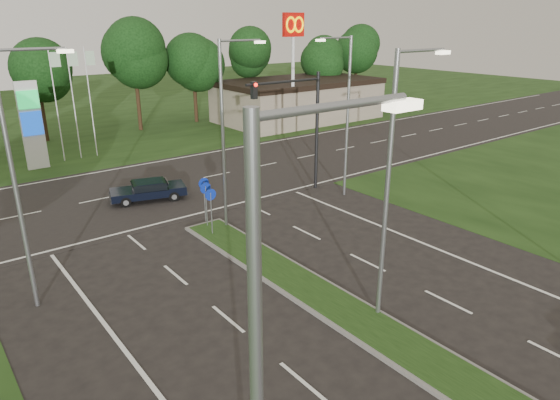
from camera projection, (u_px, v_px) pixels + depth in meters
verge_far at (28, 117)px, 53.55m from camera, size 160.00×50.00×0.02m
cross_road at (146, 190)px, 30.46m from camera, size 160.00×12.00×0.02m
median_kerb at (409, 350)px, 15.55m from camera, size 2.00×26.00×0.12m
commercial_building at (298, 100)px, 51.36m from camera, size 16.00×9.00×4.00m
streetlight_median_near at (392, 176)px, 15.91m from camera, size 2.53×0.22×9.00m
streetlight_median_far at (226, 126)px, 23.35m from camera, size 2.53×0.22×9.00m
streetlight_left_far at (19, 170)px, 16.52m from camera, size 2.53×0.22×9.00m
streetlight_right_far at (345, 109)px, 27.83m from camera, size 2.53×0.22×9.00m
traffic_signal at (300, 115)px, 28.54m from camera, size 5.10×0.42×7.00m
median_signs at (207, 196)px, 24.22m from camera, size 1.16×1.76×2.38m
gas_pylon at (35, 123)px, 33.94m from camera, size 5.80×1.26×8.00m
mcdonalds_sign at (293, 42)px, 44.03m from camera, size 2.20×0.47×10.40m
treeline_far at (58, 59)px, 40.07m from camera, size 6.00×6.00×9.90m
navy_sedan at (148, 190)px, 28.53m from camera, size 4.45×2.79×1.14m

